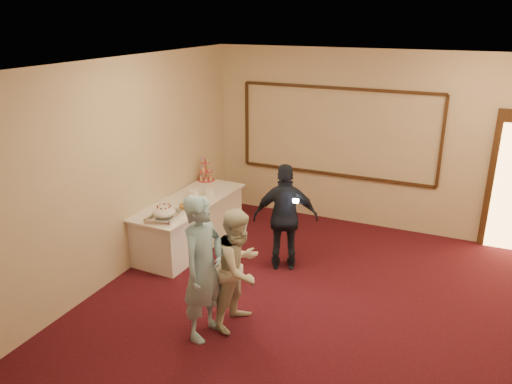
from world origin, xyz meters
TOP-DOWN VIEW (x-y plane):
  - floor at (0.00, 0.00)m, footprint 7.00×7.00m
  - room_walls at (0.00, 0.00)m, footprint 6.04×7.04m
  - wall_molding at (-0.80, 3.47)m, footprint 3.45×0.04m
  - buffet_table at (-2.58, 1.50)m, footprint 0.93×2.21m
  - pavlova_tray at (-2.49, 0.70)m, footprint 0.45×0.58m
  - cupcake_stand at (-2.82, 2.46)m, footprint 0.30×0.30m
  - plate_stack_a at (-2.56, 1.59)m, footprint 0.18×0.18m
  - plate_stack_b at (-2.40, 1.82)m, footprint 0.18×0.18m
  - tart at (-2.41, 1.19)m, footprint 0.29×0.29m
  - man at (-1.20, -0.46)m, footprint 0.47×0.66m
  - woman at (-0.94, -0.09)m, footprint 0.64×0.77m
  - guest at (-0.94, 1.43)m, footprint 1.00×0.69m
  - camera_flash at (-0.72, 1.20)m, footprint 0.08×0.06m

SIDE VIEW (x-z plane):
  - floor at x=0.00m, z-range 0.00..0.00m
  - buffet_table at x=-2.58m, z-range 0.00..0.77m
  - woman at x=-0.94m, z-range 0.00..1.46m
  - guest at x=-0.94m, z-range 0.00..1.57m
  - tart at x=-2.41m, z-range 0.77..0.83m
  - plate_stack_b at x=-2.40m, z-range 0.77..0.92m
  - plate_stack_a at x=-2.56m, z-range 0.77..0.92m
  - man at x=-1.20m, z-range 0.00..1.71m
  - pavlova_tray at x=-2.49m, z-range 0.76..0.96m
  - cupcake_stand at x=-2.82m, z-range 0.71..1.15m
  - camera_flash at x=-0.72m, z-range 1.13..1.18m
  - wall_molding at x=-0.80m, z-range 0.83..2.38m
  - room_walls at x=0.00m, z-range 0.52..3.54m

